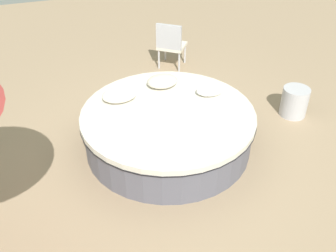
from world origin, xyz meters
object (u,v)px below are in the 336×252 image
(throw_pillow_0, at_px, (210,90))
(side_table, at_px, (294,102))
(throw_pillow_2, at_px, (119,95))
(round_bed, at_px, (168,129))
(patio_chair, at_px, (171,43))
(throw_pillow_1, at_px, (162,81))

(throw_pillow_0, xyz_separation_m, side_table, (1.54, -0.14, -0.45))
(throw_pillow_2, bearing_deg, side_table, -8.29)
(round_bed, distance_m, throw_pillow_2, 0.90)
(patio_chair, distance_m, side_table, 2.77)
(round_bed, height_order, throw_pillow_0, throw_pillow_0)
(round_bed, height_order, side_table, round_bed)
(throw_pillow_0, height_order, throw_pillow_1, throw_pillow_1)
(throw_pillow_2, bearing_deg, throw_pillow_0, -11.71)
(throw_pillow_2, bearing_deg, round_bed, -42.99)
(throw_pillow_0, xyz_separation_m, throw_pillow_2, (-1.38, 0.29, 0.02))
(throw_pillow_0, bearing_deg, throw_pillow_2, 168.29)
(round_bed, distance_m, throw_pillow_1, 0.87)
(throw_pillow_0, distance_m, throw_pillow_1, 0.80)
(throw_pillow_0, height_order, side_table, throw_pillow_0)
(throw_pillow_2, xyz_separation_m, patio_chair, (1.51, 1.94, -0.16))
(round_bed, xyz_separation_m, throw_pillow_2, (-0.59, 0.55, 0.40))
(round_bed, height_order, throw_pillow_2, throw_pillow_2)
(throw_pillow_0, distance_m, patio_chair, 2.24)
(throw_pillow_2, height_order, patio_chair, patio_chair)
(throw_pillow_0, relative_size, patio_chair, 0.46)
(throw_pillow_1, relative_size, patio_chair, 0.51)
(round_bed, relative_size, throw_pillow_2, 4.88)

